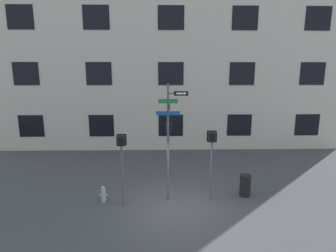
% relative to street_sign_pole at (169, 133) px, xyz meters
% --- Properties ---
extents(ground_plane, '(60.00, 60.00, 0.00)m').
position_rel_street_sign_pole_xyz_m(ground_plane, '(0.31, -0.71, -2.92)').
color(ground_plane, '#424244').
extents(building_facade, '(24.00, 0.64, 14.13)m').
position_rel_street_sign_pole_xyz_m(building_facade, '(0.31, 7.77, 4.15)').
color(building_facade, beige).
rests_on(building_facade, ground_plane).
extents(street_sign_pole, '(1.28, 0.84, 4.91)m').
position_rel_street_sign_pole_xyz_m(street_sign_pole, '(0.00, 0.00, 0.00)').
color(street_sign_pole, '#4C4C51').
rests_on(street_sign_pole, ground_plane).
extents(pedestrian_signal_left, '(0.39, 0.40, 2.95)m').
position_rel_street_sign_pole_xyz_m(pedestrian_signal_left, '(-1.91, -0.38, -0.59)').
color(pedestrian_signal_left, '#4C4C51').
rests_on(pedestrian_signal_left, ground_plane).
extents(pedestrian_signal_right, '(0.40, 0.40, 2.99)m').
position_rel_street_sign_pole_xyz_m(pedestrian_signal_right, '(1.76, -0.03, -0.55)').
color(pedestrian_signal_right, '#4C4C51').
rests_on(pedestrian_signal_right, ground_plane).
extents(pedestrian_signal_across, '(0.38, 0.40, 2.91)m').
position_rel_street_sign_pole_xyz_m(pedestrian_signal_across, '(0.03, 2.44, -0.62)').
color(pedestrian_signal_across, '#4C4C51').
rests_on(pedestrian_signal_across, ground_plane).
extents(fire_hydrant, '(0.36, 0.20, 0.69)m').
position_rel_street_sign_pole_xyz_m(fire_hydrant, '(-2.77, -0.13, -2.58)').
color(fire_hydrant, '#A5A5A8').
rests_on(fire_hydrant, ground_plane).
extents(trash_bin, '(0.50, 0.50, 0.96)m').
position_rel_street_sign_pole_xyz_m(trash_bin, '(3.34, 0.28, -2.43)').
color(trash_bin, black).
rests_on(trash_bin, ground_plane).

